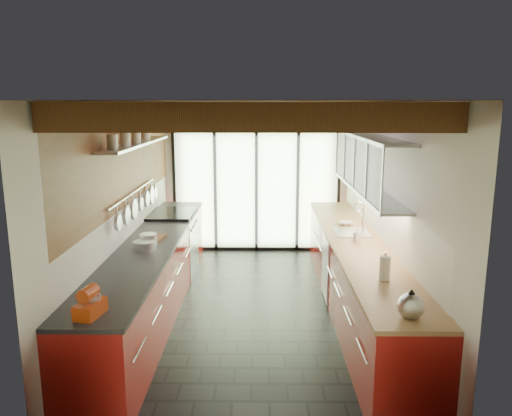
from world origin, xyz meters
The scene contains 18 objects.
ground centered at (0.00, 0.00, 0.00)m, with size 5.50×5.50×0.00m, color black.
room_shell centered at (0.00, 0.00, 1.65)m, with size 5.50×5.50×5.50m.
ceiling_beams centered at (0.00, 0.38, 2.46)m, with size 3.14×5.06×4.90m.
glass_door centered at (0.00, 2.69, 1.66)m, with size 2.95×0.10×2.90m.
left_counter centered at (-1.28, 0.00, 0.46)m, with size 0.68×5.00×0.92m.
range_stove centered at (-1.28, 1.45, 0.47)m, with size 0.66×0.90×0.97m.
right_counter centered at (1.27, 0.00, 0.46)m, with size 0.68×5.00×0.92m.
sink_assembly centered at (1.29, 0.40, 0.96)m, with size 0.45×0.52×0.43m.
upper_cabinets_right centered at (1.43, 0.30, 1.85)m, with size 0.34×3.00×3.00m.
left_wall_fixtures centered at (-1.47, 0.29, 1.78)m, with size 0.28×2.60×0.96m.
stand_mixer centered at (-1.27, -2.24, 1.02)m, with size 0.21×0.31×0.25m.
pot_large centered at (-1.27, -0.18, 0.99)m, with size 0.21×0.21×0.13m, color silver.
pot_small centered at (-1.27, -0.39, 0.97)m, with size 0.26×0.26×0.10m, color silver.
cutting_board centered at (-1.27, 0.05, 0.94)m, with size 0.26×0.36×0.03m, color brown.
kettle centered at (1.27, -2.25, 1.03)m, with size 0.26×0.29×0.25m.
paper_towel centered at (1.27, -1.40, 1.04)m, with size 0.14×0.14×0.28m.
soap_bottle centered at (1.27, -0.01, 1.00)m, with size 0.07×0.08×0.16m, color silver.
bowl centered at (1.27, 0.83, 0.94)m, with size 0.19×0.19×0.05m, color silver.
Camera 1 is at (0.09, -5.95, 2.57)m, focal length 35.00 mm.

